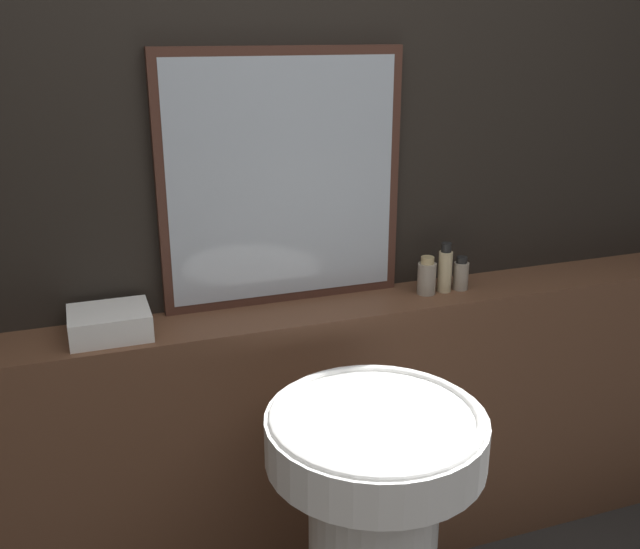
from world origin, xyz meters
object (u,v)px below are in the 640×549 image
(shampoo_bottle, at_px, (427,277))
(conditioner_bottle, at_px, (445,269))
(mirror, at_px, (283,180))
(towel_stack, at_px, (110,323))
(lotion_bottle, at_px, (461,274))
(pedestal_sink, at_px, (373,535))

(shampoo_bottle, height_order, conditioner_bottle, conditioner_bottle)
(mirror, height_order, towel_stack, mirror)
(towel_stack, relative_size, conditioner_bottle, 1.34)
(shampoo_bottle, xyz_separation_m, conditioner_bottle, (0.06, -0.00, 0.02))
(lotion_bottle, bearing_deg, pedestal_sink, -135.13)
(pedestal_sink, bearing_deg, lotion_bottle, 44.87)
(pedestal_sink, xyz_separation_m, conditioner_bottle, (0.44, 0.49, 0.47))
(pedestal_sink, xyz_separation_m, shampoo_bottle, (0.38, 0.49, 0.45))
(towel_stack, relative_size, lotion_bottle, 1.98)
(pedestal_sink, xyz_separation_m, mirror, (-0.04, 0.58, 0.75))
(mirror, height_order, conditioner_bottle, mirror)
(lotion_bottle, bearing_deg, conditioner_bottle, 180.00)
(mirror, relative_size, shampoo_bottle, 6.15)
(mirror, distance_m, shampoo_bottle, 0.52)
(pedestal_sink, height_order, towel_stack, towel_stack)
(mirror, bearing_deg, shampoo_bottle, -12.43)
(pedestal_sink, bearing_deg, mirror, 93.70)
(conditioner_bottle, height_order, lotion_bottle, conditioner_bottle)
(pedestal_sink, bearing_deg, shampoo_bottle, 52.49)
(mirror, xyz_separation_m, lotion_bottle, (0.53, -0.09, -0.31))
(towel_stack, bearing_deg, pedestal_sink, -42.43)
(pedestal_sink, relative_size, mirror, 1.17)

